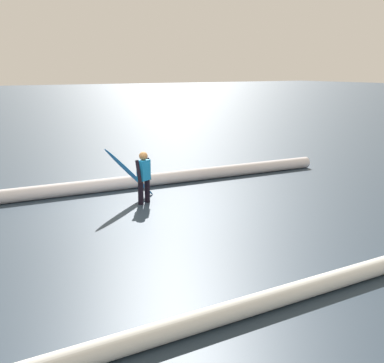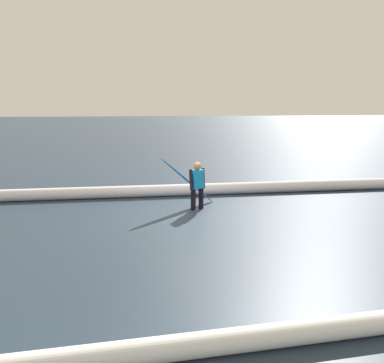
# 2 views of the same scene
# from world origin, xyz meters

# --- Properties ---
(ground_plane) EXTENTS (194.24, 194.24, 0.00)m
(ground_plane) POSITION_xyz_m (0.00, 0.00, 0.00)
(ground_plane) COLOR #253444
(surfer) EXTENTS (0.47, 0.41, 1.34)m
(surfer) POSITION_xyz_m (-0.26, -0.42, 0.75)
(surfer) COLOR black
(surfer) RESTS_ON ground_plane
(surfboard) EXTENTS (1.76, 0.91, 1.52)m
(surfboard) POSITION_xyz_m (-0.06, -0.80, 0.75)
(surfboard) COLOR #268CE5
(surfboard) RESTS_ON ground_plane
(wave_crest_foreground) EXTENTS (18.52, 1.09, 0.37)m
(wave_crest_foreground) POSITION_xyz_m (1.92, -2.25, 0.19)
(wave_crest_foreground) COLOR white
(wave_crest_foreground) RESTS_ON ground_plane
(wave_crest_midground) EXTENTS (19.97, 0.54, 0.29)m
(wave_crest_midground) POSITION_xyz_m (0.33, 5.98, 0.15)
(wave_crest_midground) COLOR white
(wave_crest_midground) RESTS_ON ground_plane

